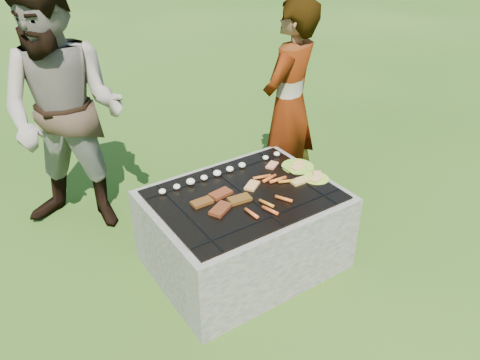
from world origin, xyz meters
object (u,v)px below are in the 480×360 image
object	(u,v)px
fire_pit	(244,232)
plate_near	(316,178)
plate_far	(298,167)
cook	(289,105)
bystander	(65,114)

from	to	relation	value
fire_pit	plate_near	size ratio (longest dim) A/B	6.43
plate_far	plate_near	distance (m)	0.21
fire_pit	cook	xyz separation A→B (m)	(0.87, 0.60, 0.59)
cook	plate_near	bearing A→B (deg)	44.31
plate_near	plate_far	bearing A→B (deg)	90.36
fire_pit	bystander	distance (m)	1.60
fire_pit	bystander	size ratio (longest dim) A/B	0.66
fire_pit	plate_near	xyz separation A→B (m)	(0.56, -0.12, 0.33)
plate_near	bystander	distance (m)	1.93
fire_pit	plate_far	size ratio (longest dim) A/B	3.97
bystander	plate_far	bearing A→B (deg)	2.59
plate_far	plate_near	xyz separation A→B (m)	(0.00, -0.21, 0.00)
cook	bystander	size ratio (longest dim) A/B	0.89
bystander	fire_pit	bearing A→B (deg)	-14.37
plate_near	cook	world-z (taller)	cook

